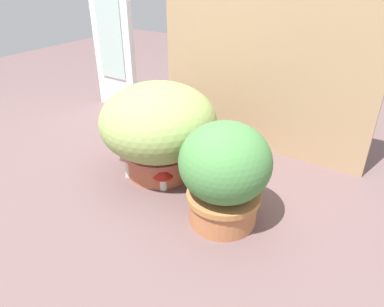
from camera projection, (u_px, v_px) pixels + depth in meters
ground_plane at (177, 188)px, 1.65m from camera, size 6.00×6.00×0.00m
cardboard_backdrop at (262, 59)px, 1.78m from camera, size 1.16×0.03×0.98m
window_panel_white at (113, 39)px, 2.33m from camera, size 0.33×0.05×0.93m
grass_planter at (159, 126)px, 1.65m from camera, size 0.54×0.54×0.45m
leafy_planter at (225, 173)px, 1.34m from camera, size 0.35×0.35×0.42m
cat at (202, 155)px, 1.67m from camera, size 0.39×0.21×0.32m
mushroom_ornament_pink at (127, 159)px, 1.69m from camera, size 0.07×0.07×0.14m
mushroom_ornament_red at (163, 174)px, 1.60m from camera, size 0.09×0.09×0.11m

